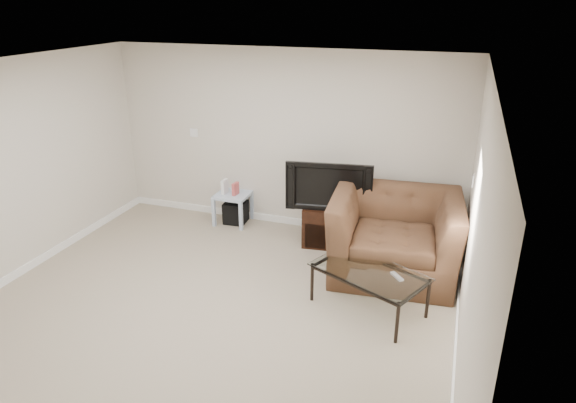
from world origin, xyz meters
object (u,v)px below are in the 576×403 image
(television, at_px, (330,185))
(coffee_table, at_px, (368,290))
(recliner, at_px, (396,222))
(side_table, at_px, (233,208))
(tv_stand, at_px, (328,225))
(subwoofer, at_px, (236,212))

(television, height_order, coffee_table, television)
(coffee_table, bearing_deg, recliner, 81.70)
(side_table, relative_size, recliner, 0.32)
(tv_stand, bearing_deg, television, -90.00)
(recliner, relative_size, coffee_table, 1.29)
(recliner, bearing_deg, television, 149.26)
(subwoofer, relative_size, recliner, 0.21)
(recliner, bearing_deg, subwoofer, 158.37)
(side_table, xyz_separation_m, coffee_table, (2.29, -1.60, 0.00))
(tv_stand, relative_size, side_table, 1.38)
(coffee_table, bearing_deg, tv_stand, 120.18)
(tv_stand, xyz_separation_m, recliner, (0.93, -0.48, 0.38))
(tv_stand, bearing_deg, coffee_table, -66.87)
(side_table, distance_m, recliner, 2.56)
(television, distance_m, side_table, 1.65)
(tv_stand, distance_m, subwoofer, 1.49)
(tv_stand, distance_m, coffee_table, 1.58)
(side_table, relative_size, coffee_table, 0.41)
(recliner, distance_m, coffee_table, 1.00)
(side_table, bearing_deg, television, -9.71)
(television, height_order, side_table, television)
(tv_stand, bearing_deg, subwoofer, 163.32)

